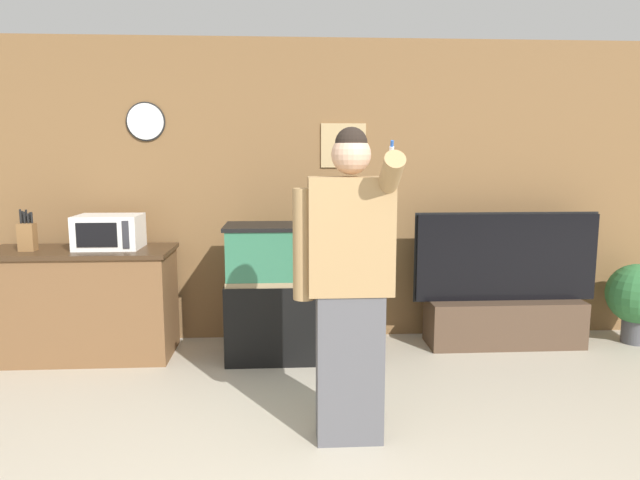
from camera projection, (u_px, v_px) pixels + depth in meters
name	position (u px, v px, depth m)	size (l,w,h in m)	color
wall_back_paneled	(292.00, 192.00, 4.99)	(10.00, 0.08, 2.60)	brown
counter_island	(82.00, 303.00, 4.58)	(1.46, 0.64, 0.88)	brown
microwave	(109.00, 232.00, 4.54)	(0.50, 0.37, 0.27)	white
knife_block	(27.00, 236.00, 4.43)	(0.12, 0.10, 0.33)	brown
aquarium_on_stand	(296.00, 291.00, 4.54)	(1.11, 0.49, 1.08)	black
tv_on_stand	(504.00, 307.00, 4.88)	(1.57, 0.40, 1.15)	#4C3828
person_standing	(349.00, 282.00, 3.16)	(0.56, 0.42, 1.77)	#515156
potted_plant	(638.00, 296.00, 4.91)	(0.52, 0.52, 0.69)	#4C4C51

